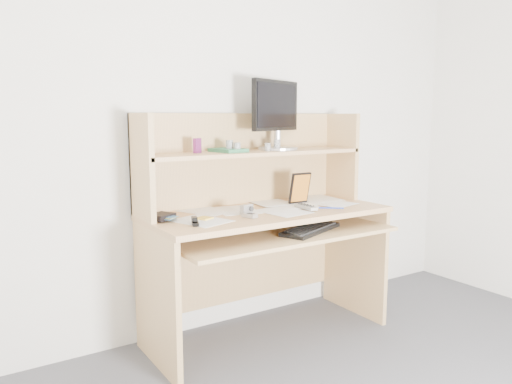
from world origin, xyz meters
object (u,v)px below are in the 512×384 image
keyboard (311,229)px  monitor (276,113)px  tv_remote (306,207)px  desk (260,218)px  game_case (300,188)px

keyboard → monitor: (0.04, 0.39, 0.64)m
keyboard → monitor: bearing=62.7°
keyboard → tv_remote: 0.16m
desk → monitor: (0.18, 0.11, 0.61)m
tv_remote → game_case: game_case is taller
desk → game_case: desk is taller
keyboard → monitor: size_ratio=1.00×
desk → tv_remote: bearing=-40.1°
desk → keyboard: 0.32m
desk → game_case: (0.28, -0.02, 0.16)m
keyboard → game_case: game_case is taller
game_case → keyboard: bearing=-115.6°
desk → tv_remote: size_ratio=8.02×
desk → keyboard: (0.15, -0.29, -0.03)m
game_case → monitor: bearing=126.8°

